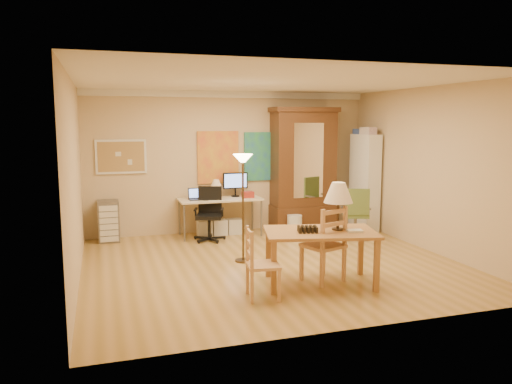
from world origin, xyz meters
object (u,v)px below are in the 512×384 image
object	(u,v)px
dining_table	(327,220)
bookshelf	(364,183)
office_chair_black	(209,226)
computer_desk	(221,213)
office_chair_green	(355,225)
armoire	(303,177)

from	to	relation	value
dining_table	bookshelf	distance (m)	3.59
office_chair_black	dining_table	bearing A→B (deg)	-71.37
computer_desk	office_chair_black	size ratio (longest dim) A/B	1.60
dining_table	computer_desk	distance (m)	3.31
dining_table	office_chair_green	world-z (taller)	dining_table
computer_desk	armoire	xyz separation A→B (m)	(1.69, 0.08, 0.62)
computer_desk	office_chair_green	distance (m)	2.51
armoire	office_chair_green	bearing A→B (deg)	-63.34
bookshelf	dining_table	bearing A→B (deg)	-127.21
office_chair_green	bookshelf	size ratio (longest dim) A/B	0.50
bookshelf	armoire	bearing A→B (deg)	158.78
office_chair_black	bookshelf	distance (m)	3.20
armoire	office_chair_black	bearing A→B (deg)	-167.20
office_chair_black	armoire	xyz separation A→B (m)	(2.00, 0.45, 0.79)
armoire	computer_desk	bearing A→B (deg)	-177.18
office_chair_green	armoire	bearing A→B (deg)	116.66
computer_desk	bookshelf	xyz separation A→B (m)	(2.82, -0.36, 0.51)
computer_desk	armoire	size ratio (longest dim) A/B	0.64
office_chair_black	bookshelf	xyz separation A→B (m)	(3.13, 0.01, 0.68)
dining_table	computer_desk	world-z (taller)	dining_table
armoire	dining_table	bearing A→B (deg)	-107.49
computer_desk	bookshelf	bearing A→B (deg)	-7.19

